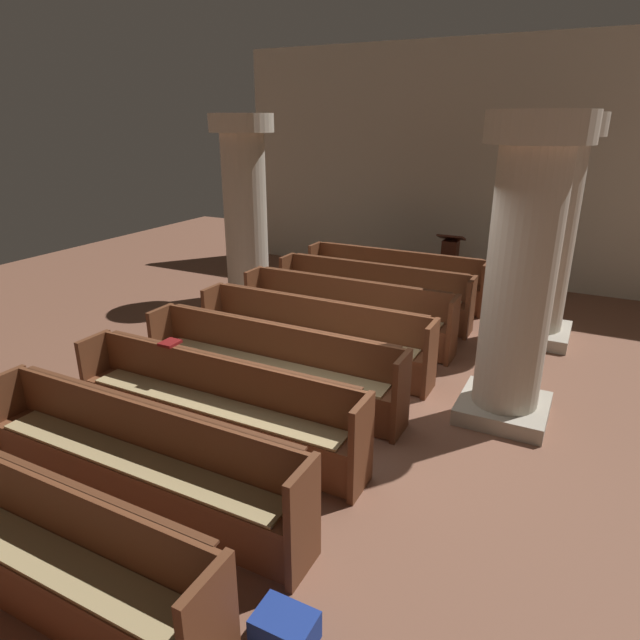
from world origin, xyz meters
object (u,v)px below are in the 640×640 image
Objects in this scene: pew_row_1 at (372,291)px; pew_row_3 at (312,333)px; pew_row_4 at (270,363)px; lectern at (449,266)px; pillar_far_side at (245,207)px; pillar_aisle_rear at (521,271)px; pew_row_6 at (137,457)px; pew_row_2 at (346,310)px; hymn_book at (170,343)px; pew_row_0 at (394,275)px; pillar_aisle_side at (548,228)px; pew_row_7 at (22,538)px; kneeler_box_blue at (285,629)px; pew_row_5 at (214,402)px.

pew_row_1 is 2.07m from pew_row_3.
lectern is at bearing 82.73° from pew_row_4.
pew_row_4 is 1.01× the size of pillar_far_side.
pillar_aisle_rear is (2.47, 0.87, 1.18)m from pew_row_4.
pew_row_3 is at bearing 90.00° from pew_row_6.
pillar_aisle_rear is (2.47, -1.20, 1.18)m from pew_row_2.
hymn_book is (-0.68, -0.84, 0.43)m from pew_row_4.
lectern is at bearing 59.94° from pew_row_0.
pew_row_2 is (0.00, -2.07, 0.00)m from pew_row_0.
pew_row_7 is at bearing -110.65° from pillar_aisle_side.
pillar_aisle_side reaches higher than pew_row_3.
pew_row_6 is 1.04m from pew_row_7.
pillar_aisle_rear is (2.47, -0.16, 1.18)m from pew_row_3.
pillar_aisle_side is 2.85m from lectern.
pew_row_1 is at bearing 90.00° from pew_row_6.
pillar_far_side is 2.94× the size of lectern.
pew_row_4 is 1.01× the size of pillar_aisle_rear.
pew_row_2 is 1.00× the size of pew_row_3.
pew_row_1 and pew_row_6 have the same top height.
pillar_aisle_rear is at bearing -90.00° from pillar_aisle_side.
pew_row_1 is at bearing -171.96° from pillar_aisle_side.
pillar_far_side is (-2.42, 5.19, 1.18)m from pew_row_6.
pillar_far_side reaches higher than pew_row_3.
kneeler_box_blue is at bearing -17.97° from pew_row_6.
pew_row_7 is at bearing -90.00° from pew_row_1.
pew_row_2 is 16.10× the size of hymn_book.
pew_row_3 is 3.41m from pillar_far_side.
hymn_book is at bearing -151.42° from pillar_aisle_rear.
pew_row_3 is at bearing 90.00° from pew_row_4.
pillar_aisle_side is 5.39m from hymn_book.
kneeler_box_blue is (1.07, -7.95, -0.35)m from lectern.
pew_row_3 is 1.00× the size of pew_row_5.
pew_row_6 is 1.47m from hymn_book.
lectern is (3.10, 2.19, -1.21)m from pillar_far_side.
kneeler_box_blue is (2.43, -1.79, -0.80)m from hymn_book.
pillar_aisle_rear is (2.47, 3.98, 1.18)m from pew_row_7.
pew_row_3 is at bearing -135.62° from pillar_aisle_side.
hymn_book is at bearing 164.35° from pew_row_5.
pew_row_5 is at bearing 90.00° from pew_row_7.
pew_row_7 is at bearing -73.23° from hymn_book.
kneeler_box_blue is at bearing -101.64° from pillar_aisle_rear.
pillar_aisle_rear is at bearing 49.98° from pew_row_6.
hymn_book reaches higher than pew_row_7.
pew_row_3 is at bearing -99.00° from lectern.
pew_row_6 reaches higher than kneeler_box_blue.
pew_row_3 is (0.00, -1.04, 0.00)m from pew_row_2.
pillar_far_side is (-2.42, 2.08, 1.18)m from pew_row_3.
pew_row_2 is 2.07m from pew_row_4.
pew_row_3 is at bearing -40.70° from pillar_far_side.
pew_row_1 is 2.76m from pillar_aisle_side.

